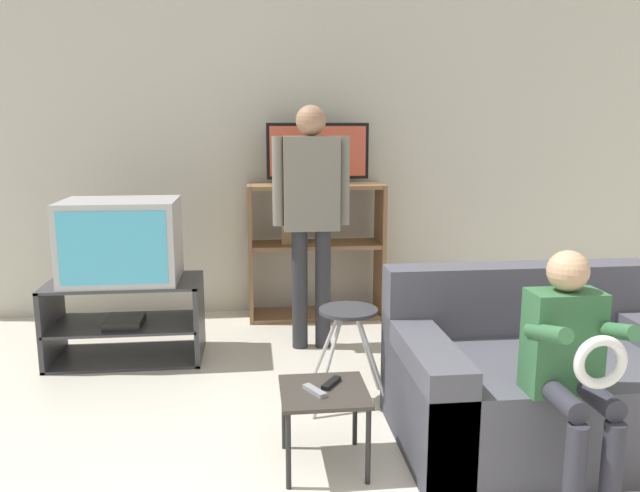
{
  "coord_description": "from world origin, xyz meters",
  "views": [
    {
      "loc": [
        -0.51,
        -1.2,
        1.56
      ],
      "look_at": [
        -0.14,
        2.2,
        0.9
      ],
      "focal_mm": 35.0,
      "sensor_mm": 36.0,
      "label": 1
    }
  ],
  "objects_px": {
    "media_shelf": "(316,250)",
    "person_seated_child": "(571,358)",
    "folding_stool": "(348,327)",
    "couch": "(541,384)",
    "snack_table": "(324,400)",
    "person_standing_adult": "(311,203)",
    "television_flat": "(318,155)",
    "remote_control_black": "(331,383)",
    "tv_stand": "(126,320)",
    "television_main": "(121,241)",
    "remote_control_white": "(314,391)"
  },
  "relations": [
    {
      "from": "television_flat",
      "to": "person_seated_child",
      "type": "relative_size",
      "value": 0.77
    },
    {
      "from": "snack_table",
      "to": "person_seated_child",
      "type": "xyz_separation_m",
      "value": [
        0.97,
        -0.38,
        0.31
      ]
    },
    {
      "from": "tv_stand",
      "to": "folding_stool",
      "type": "distance_m",
      "value": 1.64
    },
    {
      "from": "person_standing_adult",
      "to": "person_seated_child",
      "type": "distance_m",
      "value": 2.2
    },
    {
      "from": "tv_stand",
      "to": "person_seated_child",
      "type": "bearing_deg",
      "value": -41.57
    },
    {
      "from": "folding_stool",
      "to": "couch",
      "type": "bearing_deg",
      "value": -28.86
    },
    {
      "from": "media_shelf",
      "to": "remote_control_black",
      "type": "bearing_deg",
      "value": -94.12
    },
    {
      "from": "tv_stand",
      "to": "television_main",
      "type": "bearing_deg",
      "value": 110.17
    },
    {
      "from": "tv_stand",
      "to": "folding_stool",
      "type": "xyz_separation_m",
      "value": [
        1.38,
        -0.87,
        0.19
      ]
    },
    {
      "from": "television_flat",
      "to": "folding_stool",
      "type": "distance_m",
      "value": 1.91
    },
    {
      "from": "couch",
      "to": "person_standing_adult",
      "type": "relative_size",
      "value": 0.86
    },
    {
      "from": "folding_stool",
      "to": "remote_control_black",
      "type": "relative_size",
      "value": 3.93
    },
    {
      "from": "couch",
      "to": "television_flat",
      "type": "bearing_deg",
      "value": 112.18
    },
    {
      "from": "television_flat",
      "to": "remote_control_white",
      "type": "distance_m",
      "value": 2.57
    },
    {
      "from": "television_flat",
      "to": "snack_table",
      "type": "bearing_deg",
      "value": -95.46
    },
    {
      "from": "folding_stool",
      "to": "couch",
      "type": "relative_size",
      "value": 0.39
    },
    {
      "from": "television_main",
      "to": "television_flat",
      "type": "bearing_deg",
      "value": 30.35
    },
    {
      "from": "media_shelf",
      "to": "television_flat",
      "type": "xyz_separation_m",
      "value": [
        0.02,
        0.02,
        0.77
      ]
    },
    {
      "from": "tv_stand",
      "to": "television_main",
      "type": "height_order",
      "value": "television_main"
    },
    {
      "from": "folding_stool",
      "to": "snack_table",
      "type": "distance_m",
      "value": 0.69
    },
    {
      "from": "television_main",
      "to": "television_flat",
      "type": "relative_size",
      "value": 0.91
    },
    {
      "from": "media_shelf",
      "to": "remote_control_black",
      "type": "distance_m",
      "value": 2.29
    },
    {
      "from": "snack_table",
      "to": "person_standing_adult",
      "type": "height_order",
      "value": "person_standing_adult"
    },
    {
      "from": "media_shelf",
      "to": "couch",
      "type": "bearing_deg",
      "value": -67.23
    },
    {
      "from": "remote_control_black",
      "to": "television_flat",
      "type": "bearing_deg",
      "value": 118.71
    },
    {
      "from": "media_shelf",
      "to": "snack_table",
      "type": "xyz_separation_m",
      "value": [
        -0.2,
        -2.33,
        -0.24
      ]
    },
    {
      "from": "media_shelf",
      "to": "couch",
      "type": "relative_size",
      "value": 0.75
    },
    {
      "from": "media_shelf",
      "to": "person_seated_child",
      "type": "xyz_separation_m",
      "value": [
        0.76,
        -2.71,
        0.07
      ]
    },
    {
      "from": "media_shelf",
      "to": "person_seated_child",
      "type": "height_order",
      "value": "media_shelf"
    },
    {
      "from": "snack_table",
      "to": "folding_stool",
      "type": "bearing_deg",
      "value": 71.77
    },
    {
      "from": "remote_control_white",
      "to": "remote_control_black",
      "type": "bearing_deg",
      "value": 12.61
    },
    {
      "from": "tv_stand",
      "to": "television_main",
      "type": "xyz_separation_m",
      "value": [
        -0.0,
        0.01,
        0.55
      ]
    },
    {
      "from": "television_main",
      "to": "folding_stool",
      "type": "distance_m",
      "value": 1.68
    },
    {
      "from": "remote_control_black",
      "to": "person_standing_adult",
      "type": "relative_size",
      "value": 0.08
    },
    {
      "from": "person_standing_adult",
      "to": "person_seated_child",
      "type": "xyz_separation_m",
      "value": [
        0.87,
        -1.98,
        -0.41
      ]
    },
    {
      "from": "folding_stool",
      "to": "person_standing_adult",
      "type": "distance_m",
      "value": 1.12
    },
    {
      "from": "tv_stand",
      "to": "couch",
      "type": "bearing_deg",
      "value": -30.84
    },
    {
      "from": "folding_stool",
      "to": "couch",
      "type": "xyz_separation_m",
      "value": [
        0.91,
        -0.5,
        -0.17
      ]
    },
    {
      "from": "folding_stool",
      "to": "remote_control_white",
      "type": "height_order",
      "value": "folding_stool"
    },
    {
      "from": "television_main",
      "to": "remote_control_black",
      "type": "distance_m",
      "value": 1.96
    },
    {
      "from": "tv_stand",
      "to": "remote_control_black",
      "type": "distance_m",
      "value": 1.9
    },
    {
      "from": "remote_control_black",
      "to": "snack_table",
      "type": "bearing_deg",
      "value": -95.73
    },
    {
      "from": "television_flat",
      "to": "couch",
      "type": "bearing_deg",
      "value": -67.82
    },
    {
      "from": "person_standing_adult",
      "to": "person_seated_child",
      "type": "height_order",
      "value": "person_standing_adult"
    },
    {
      "from": "snack_table",
      "to": "person_standing_adult",
      "type": "bearing_deg",
      "value": 86.5
    },
    {
      "from": "remote_control_white",
      "to": "snack_table",
      "type": "bearing_deg",
      "value": 1.58
    },
    {
      "from": "media_shelf",
      "to": "television_flat",
      "type": "relative_size",
      "value": 1.35
    },
    {
      "from": "media_shelf",
      "to": "couch",
      "type": "distance_m",
      "value": 2.38
    },
    {
      "from": "remote_control_black",
      "to": "person_standing_adult",
      "type": "distance_m",
      "value": 1.68
    },
    {
      "from": "television_flat",
      "to": "remote_control_black",
      "type": "xyz_separation_m",
      "value": [
        -0.18,
        -2.29,
        -0.95
      ]
    }
  ]
}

